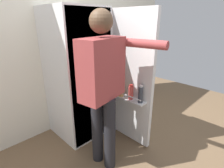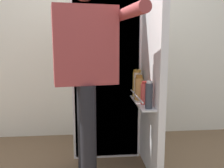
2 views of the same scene
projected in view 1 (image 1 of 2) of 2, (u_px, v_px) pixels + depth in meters
name	position (u px, v px, depth m)	size (l,w,h in m)	color
ground_plane	(108.00, 148.00, 2.19)	(5.87, 5.87, 0.00)	brown
kitchen_wall	(59.00, 32.00, 2.34)	(4.40, 0.10, 2.69)	silver
refrigerator	(81.00, 76.00, 2.26)	(0.69, 1.24, 1.65)	white
person	(103.00, 81.00, 1.66)	(0.63, 0.72, 1.59)	black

